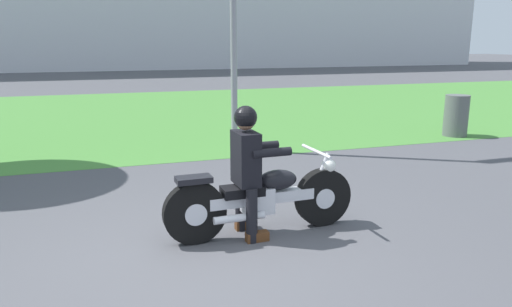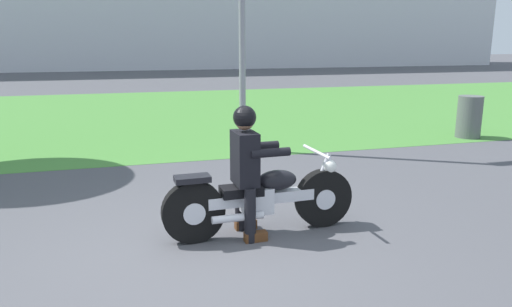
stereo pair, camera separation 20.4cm
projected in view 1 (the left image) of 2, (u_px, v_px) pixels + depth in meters
ground at (200, 261)px, 4.58m from camera, size 120.00×120.00×0.00m
grass_verge at (129, 114)px, 13.70m from camera, size 60.00×12.00×0.01m
motorcycle_lead at (262, 199)px, 5.15m from camera, size 2.13×0.66×0.89m
rider_lead at (247, 161)px, 5.00m from camera, size 0.56×0.48×1.41m
trash_can at (456, 116)px, 10.52m from camera, size 0.51×0.51×0.90m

